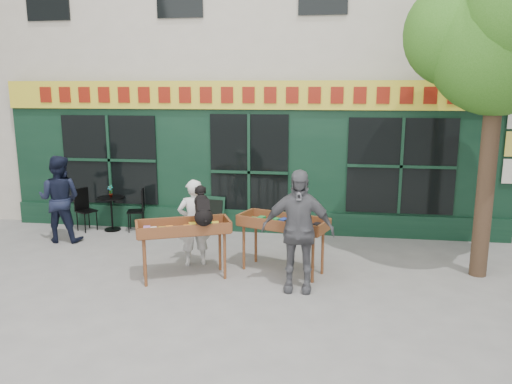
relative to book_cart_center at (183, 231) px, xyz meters
The scene contains 14 objects.
ground 1.19m from the book_cart_center, 42.11° to the left, with size 80.00×80.00×0.00m, color slate.
building 7.78m from the book_cart_center, 84.47° to the left, with size 14.00×7.26×10.00m.
street_tree 6.03m from the book_cart_center, 10.60° to the left, with size 3.05×2.90×5.60m.
book_cart_center is the anchor object (origin of this frame).
dog 0.59m from the book_cart_center, ahead, with size 0.34×0.60×0.60m, color black, non-canonical shape.
woman 0.65m from the book_cart_center, 90.00° to the left, with size 0.57×0.38×1.57m, color silver.
book_cart_right 1.69m from the book_cart_center, 18.37° to the left, with size 1.62×1.10×0.99m.
man_right 1.92m from the book_cart_center, ahead, with size 1.13×0.47×1.94m, color #525257.
bistro_table 3.53m from the book_cart_center, 133.78° to the left, with size 0.60×0.60×0.76m.
bistro_chair_left 3.95m from the book_cart_center, 140.94° to the left, with size 0.49×0.49×0.95m.
bistro_chair_right 3.18m from the book_cart_center, 124.53° to the left, with size 0.45×0.44×0.95m.
potted_plant 3.52m from the book_cart_center, 133.78° to the left, with size 0.14×0.10×0.27m, color gray.
man_left 3.54m from the book_cart_center, 152.37° to the left, with size 0.88×0.68×1.80m, color black.
chalkboard 2.80m from the book_cart_center, 93.66° to the left, with size 0.58×0.27×0.79m.
Camera 1 is at (1.74, -8.26, 3.14)m, focal length 35.00 mm.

